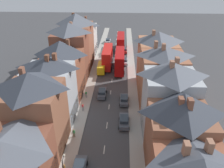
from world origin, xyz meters
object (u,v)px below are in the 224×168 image
Objects in this scene: double_decker_bus_far_approaching at (120,61)px; car_far_grey at (108,41)px; pedestrian_mid_left at (74,133)px; pedestrian_far_left at (86,94)px; car_near_blue at (102,93)px; car_mid_black at (79,167)px; car_near_silver at (124,121)px; car_parked_left_b at (124,50)px; double_decker_bus_mid_street at (121,42)px; car_parked_left_a at (106,52)px; delivery_van at (102,68)px; pedestrian_mid_right at (83,107)px; double_decker_bus_lead at (107,57)px; car_mid_white at (124,61)px; car_parked_right_b at (124,100)px; car_parked_right_a at (110,49)px; pedestrian_near_right at (64,168)px.

double_decker_bus_far_approaching is 2.65× the size of car_far_grey.
pedestrian_mid_left is 1.00× the size of pedestrian_far_left.
pedestrian_far_left is at bearing -165.20° from car_near_blue.
double_decker_bus_far_approaching reaches higher than car_mid_black.
pedestrian_far_left is at bearing -93.08° from car_far_grey.
car_near_silver is 38.43m from car_parked_left_b.
double_decker_bus_mid_street is 6.73m from car_parked_left_a.
double_decker_bus_far_approaching reaches higher than delivery_van.
pedestrian_mid_left reaches higher than car_parked_left_b.
pedestrian_mid_right is (-6.92, -36.84, -1.78)m from double_decker_bus_mid_street.
double_decker_bus_far_approaching is at bearing -38.75° from double_decker_bus_lead.
car_parked_left_b is 11.96m from car_far_grey.
double_decker_bus_lead is 12.57m from car_parked_left_b.
double_decker_bus_far_approaching is 25.07m from car_far_grey.
car_mid_black is at bearing -91.96° from double_decker_bus_lead.
car_near_blue is 2.77× the size of pedestrian_mid_right.
delivery_van reaches higher than pedestrian_mid_right.
car_mid_black is at bearing -97.19° from car_parked_left_b.
pedestrian_mid_left reaches higher than car_near_silver.
pedestrian_mid_left is at bearing -90.15° from pedestrian_far_left.
car_near_blue is 2.77× the size of pedestrian_mid_left.
car_near_silver reaches higher than car_parked_left_b.
double_decker_bus_mid_street is 2.41× the size of car_parked_left_b.
pedestrian_far_left is (-8.34, 8.93, 0.18)m from car_near_silver.
car_mid_white is at bearing 45.79° from delivery_van.
car_parked_right_b is at bearing -26.89° from car_near_blue.
car_mid_black is at bearing -82.11° from pedestrian_mid_right.
car_parked_right_b is at bearing -81.22° from car_parked_right_a.
double_decker_bus_mid_street is 1.00× the size of double_decker_bus_far_approaching.
car_parked_right_a reaches higher than car_near_blue.
car_mid_black reaches higher than car_parked_right_a.
pedestrian_near_right is (-8.29, -39.85, 0.21)m from car_mid_white.
car_far_grey is (-4.89, 24.51, -1.98)m from double_decker_bus_far_approaching.
double_decker_bus_mid_street reaches higher than pedestrian_mid_right.
delivery_van is (-4.89, -18.32, -1.48)m from double_decker_bus_mid_street.
pedestrian_far_left reaches higher than car_parked_right_a.
car_mid_black is 0.90× the size of car_parked_right_b.
double_decker_bus_lead reaches higher than car_mid_white.
double_decker_bus_lead reaches higher than pedestrian_near_right.
car_parked_left_b is (1.31, 14.29, -1.99)m from double_decker_bus_far_approaching.
double_decker_bus_far_approaching is at bearing 75.83° from pedestrian_mid_left.
car_parked_left_b is at bearing 82.81° from car_mid_black.
double_decker_bus_lead is 6.71× the size of pedestrian_far_left.
car_mid_black is 19.77m from pedestrian_far_left.
car_parked_right_b is at bearing 71.07° from car_mid_black.
car_far_grey is 52.53m from pedestrian_mid_left.
car_parked_right_a is 49.83m from car_mid_black.
car_mid_black is (-1.29, -37.77, -1.97)m from double_decker_bus_lead.
pedestrian_far_left is at bearing 89.85° from pedestrian_mid_left.
pedestrian_near_right and pedestrian_mid_left have the same top height.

